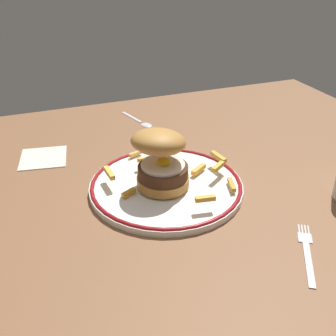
# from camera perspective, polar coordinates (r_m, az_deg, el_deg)

# --- Properties ---
(ground_plane) EXTENTS (1.33, 0.92, 0.04)m
(ground_plane) POSITION_cam_1_polar(r_m,az_deg,el_deg) (0.82, -1.39, -2.57)
(ground_plane) COLOR brown
(dinner_plate) EXTENTS (0.29, 0.29, 0.02)m
(dinner_plate) POSITION_cam_1_polar(r_m,az_deg,el_deg) (0.77, 0.00, -2.44)
(dinner_plate) COLOR white
(dinner_plate) RESTS_ON ground_plane
(burger) EXTENTS (0.15, 0.15, 0.12)m
(burger) POSITION_cam_1_polar(r_m,az_deg,el_deg) (0.73, -1.07, 1.50)
(burger) COLOR #BA7E37
(burger) RESTS_ON dinner_plate
(fries_pile) EXTENTS (0.23, 0.25, 0.03)m
(fries_pile) POSITION_cam_1_polar(r_m,az_deg,el_deg) (0.78, 1.73, 0.08)
(fries_pile) COLOR gold
(fries_pile) RESTS_ON dinner_plate
(fork) EXTENTS (0.09, 0.13, 0.00)m
(fork) POSITION_cam_1_polar(r_m,az_deg,el_deg) (0.66, 19.30, -11.18)
(fork) COLOR silver
(fork) RESTS_ON ground_plane
(spoon) EXTENTS (0.05, 0.13, 0.01)m
(spoon) POSITION_cam_1_polar(r_m,az_deg,el_deg) (1.05, -3.59, 6.53)
(spoon) COLOR silver
(spoon) RESTS_ON ground_plane
(napkin) EXTENTS (0.11, 0.12, 0.00)m
(napkin) POSITION_cam_1_polar(r_m,az_deg,el_deg) (0.92, -17.44, 1.46)
(napkin) COLOR silver
(napkin) RESTS_ON ground_plane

